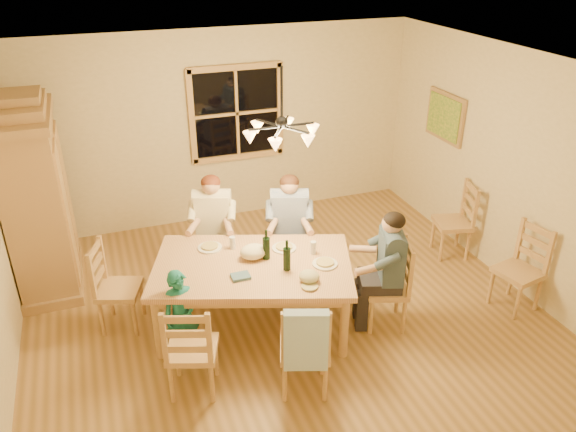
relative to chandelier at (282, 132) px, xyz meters
name	(u,v)px	position (x,y,z in m)	size (l,w,h in m)	color
floor	(283,308)	(0.00, 0.00, -2.08)	(5.50, 5.50, 0.00)	olive
ceiling	(281,66)	(0.00, 0.00, 0.62)	(5.50, 5.00, 0.02)	white
wall_back	(223,128)	(0.00, 2.50, -0.73)	(5.50, 0.02, 2.70)	beige
wall_right	(504,166)	(2.75, 0.00, -0.73)	(0.02, 5.00, 2.70)	beige
window	(237,113)	(0.20, 2.47, -0.53)	(1.30, 0.06, 1.30)	black
painting	(445,117)	(2.71, 1.20, -0.48)	(0.06, 0.78, 0.64)	#A17C45
chandelier	(282,132)	(0.00, 0.00, 0.00)	(0.77, 0.68, 0.71)	black
armoire	(38,201)	(-2.42, 1.51, -1.02)	(0.66, 1.40, 2.30)	#A17C45
dining_table	(253,272)	(-0.38, -0.16, -1.41)	(2.31, 1.83, 0.76)	#AD774C
chair_far_left	(215,255)	(-0.54, 0.91, -1.77)	(0.55, 0.54, 0.99)	tan
chair_far_right	(289,254)	(0.30, 0.61, -1.77)	(0.55, 0.54, 0.99)	tan
chair_near_left	(194,362)	(-1.17, -0.89, -1.77)	(0.55, 0.54, 0.99)	tan
chair_near_right	(304,362)	(-0.22, -1.22, -1.77)	(0.55, 0.54, 0.99)	tan
chair_end_left	(121,301)	(-1.70, 0.30, -1.77)	(0.54, 0.55, 0.99)	tan
chair_end_right	(385,300)	(0.94, -0.62, -1.77)	(0.54, 0.55, 0.99)	tan
adult_woman	(213,215)	(-0.54, 0.91, -1.24)	(0.50, 0.52, 0.87)	beige
adult_plaid_man	(289,215)	(0.30, 0.61, -1.24)	(0.50, 0.52, 0.87)	navy
adult_slate_man	(389,256)	(0.94, -0.62, -1.24)	(0.52, 0.50, 0.87)	#3A4B5D
towel	(306,341)	(-0.28, -1.40, -1.38)	(0.38, 0.10, 0.58)	#9DBBD5
wine_bottle_a	(266,245)	(-0.21, -0.11, -1.15)	(0.08, 0.08, 0.33)	black
wine_bottle_b	(287,255)	(-0.09, -0.38, -1.15)	(0.08, 0.08, 0.33)	black
plate_woman	(210,248)	(-0.72, 0.30, -1.31)	(0.26, 0.26, 0.02)	white
plate_plaid	(284,248)	(0.03, 0.02, -1.31)	(0.26, 0.26, 0.02)	white
plate_slate	(325,264)	(0.31, -0.43, -1.31)	(0.26, 0.26, 0.02)	white
wine_glass_a	(232,243)	(-0.49, 0.21, -1.25)	(0.06, 0.06, 0.14)	silver
wine_glass_b	(313,248)	(0.28, -0.18, -1.25)	(0.06, 0.06, 0.14)	silver
cap	(309,276)	(0.05, -0.65, -1.26)	(0.20, 0.20, 0.11)	tan
napkin	(241,276)	(-0.56, -0.37, -1.30)	(0.18, 0.14, 0.03)	#45647E
cloth_bundle	(253,252)	(-0.34, -0.05, -1.24)	(0.28, 0.22, 0.15)	beige
child	(181,316)	(-1.18, -0.41, -1.59)	(0.36, 0.23, 0.98)	#1A7675
chair_spare_front	(516,284)	(2.45, -0.84, -1.77)	(0.50, 0.51, 0.99)	tan
chair_spare_back	(451,233)	(2.45, 0.39, -1.77)	(0.52, 0.53, 0.99)	tan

